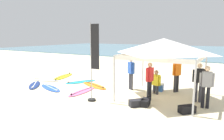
% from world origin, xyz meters
% --- Properties ---
extents(ground_plane, '(80.00, 80.00, 0.00)m').
position_xyz_m(ground_plane, '(0.00, 0.00, 0.00)').
color(ground_plane, beige).
extents(sea, '(80.00, 36.00, 0.10)m').
position_xyz_m(sea, '(0.00, 33.18, 0.05)').
color(sea, '#568499').
rests_on(sea, ground).
extents(canopy_tent, '(3.38, 3.38, 2.75)m').
position_xyz_m(canopy_tent, '(2.89, 0.61, 2.39)').
color(canopy_tent, '#B7B7BC').
rests_on(canopy_tent, ground).
extents(surfboard_pink, '(0.62, 2.09, 0.19)m').
position_xyz_m(surfboard_pink, '(-0.91, -0.56, 0.04)').
color(surfboard_pink, pink).
rests_on(surfboard_pink, ground).
extents(surfboard_blue, '(2.17, 1.26, 0.19)m').
position_xyz_m(surfboard_blue, '(-2.87, -0.87, 0.04)').
color(surfboard_blue, blue).
rests_on(surfboard_blue, ground).
extents(surfboard_orange, '(2.31, 1.42, 0.19)m').
position_xyz_m(surfboard_orange, '(-1.13, 0.81, 0.04)').
color(surfboard_orange, orange).
rests_on(surfboard_orange, ground).
extents(surfboard_white, '(1.98, 0.95, 0.19)m').
position_xyz_m(surfboard_white, '(-4.71, 0.39, 0.04)').
color(surfboard_white, white).
rests_on(surfboard_white, ground).
extents(surfboard_cyan, '(1.42, 1.99, 0.19)m').
position_xyz_m(surfboard_cyan, '(-2.39, 1.13, 0.04)').
color(surfboard_cyan, '#23B2CC').
rests_on(surfboard_cyan, ground).
extents(surfboard_navy, '(1.82, 1.88, 0.19)m').
position_xyz_m(surfboard_navy, '(-4.17, -0.88, 0.04)').
color(surfboard_navy, navy).
rests_on(surfboard_navy, ground).
extents(surfboard_yellow, '(1.28, 2.49, 0.19)m').
position_xyz_m(surfboard_yellow, '(-4.49, 1.79, 0.04)').
color(surfboard_yellow, yellow).
rests_on(surfboard_yellow, ground).
extents(person_black, '(0.53, 0.32, 1.71)m').
position_xyz_m(person_black, '(4.43, 0.79, 0.99)').
color(person_black, '#383842').
rests_on(person_black, ground).
extents(person_grey, '(0.54, 0.29, 1.71)m').
position_xyz_m(person_grey, '(4.79, 0.13, 0.99)').
color(person_grey, black).
rests_on(person_grey, ground).
extents(person_red, '(0.25, 0.55, 1.71)m').
position_xyz_m(person_red, '(2.52, -0.06, 0.99)').
color(person_red, black).
rests_on(person_red, ground).
extents(person_orange, '(0.38, 0.48, 1.71)m').
position_xyz_m(person_orange, '(3.23, 1.93, 0.99)').
color(person_orange, '#2D2D33').
rests_on(person_orange, ground).
extents(person_blue, '(0.48, 0.38, 1.71)m').
position_xyz_m(person_blue, '(1.02, 1.19, 0.99)').
color(person_blue, '#383842').
rests_on(person_blue, ground).
extents(person_yellow, '(0.52, 0.33, 1.20)m').
position_xyz_m(person_yellow, '(2.45, 1.07, 0.66)').
color(person_yellow, '#2D2D33').
rests_on(person_yellow, ground).
extents(banner_flag, '(0.60, 0.36, 3.40)m').
position_xyz_m(banner_flag, '(0.46, -1.43, 1.57)').
color(banner_flag, '#99999E').
rests_on(banner_flag, ground).
extents(gear_bag_near_tent, '(0.64, 0.66, 0.28)m').
position_xyz_m(gear_bag_near_tent, '(4.28, -0.77, 0.14)').
color(gear_bag_near_tent, black).
rests_on(gear_bag_near_tent, ground).
extents(gear_bag_by_pole, '(0.41, 0.64, 0.28)m').
position_xyz_m(gear_bag_by_pole, '(2.65, -0.83, 0.14)').
color(gear_bag_by_pole, black).
rests_on(gear_bag_by_pole, ground).
extents(gear_bag_on_sand, '(0.64, 0.66, 0.28)m').
position_xyz_m(gear_bag_on_sand, '(2.36, -1.08, 0.14)').
color(gear_bag_on_sand, '#232328').
rests_on(gear_bag_on_sand, ground).
extents(cooler_box, '(0.50, 0.36, 0.39)m').
position_xyz_m(cooler_box, '(2.38, 1.70, 0.20)').
color(cooler_box, '#2D60B7').
rests_on(cooler_box, ground).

